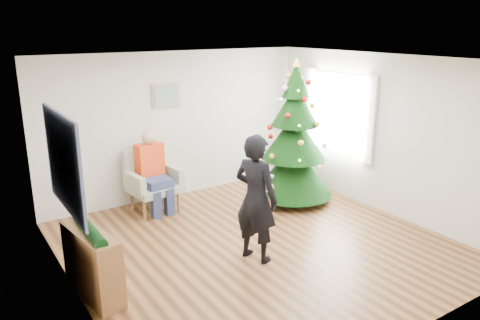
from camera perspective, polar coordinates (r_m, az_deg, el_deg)
floor at (r=6.82m, az=2.11°, el=-10.24°), size 5.00×5.00×0.00m
ceiling at (r=6.12m, az=2.36°, el=12.12°), size 5.00×5.00×0.00m
wall_back at (r=8.44m, az=-7.70°, el=4.22°), size 5.00×0.00×5.00m
wall_front at (r=4.66m, az=20.50°, el=-6.75°), size 5.00×0.00×5.00m
wall_left at (r=5.36m, az=-20.14°, el=-3.73°), size 0.00×5.00×5.00m
wall_right at (r=8.02m, az=16.95°, el=3.01°), size 0.00×5.00×5.00m
window_panel at (r=8.61m, az=11.84°, el=5.61°), size 0.04×1.30×1.40m
curtains at (r=8.59m, az=11.70°, el=5.59°), size 0.05×1.75×1.50m
christmas_tree at (r=8.15m, az=6.62°, el=2.60°), size 1.39×1.39×2.51m
stool at (r=7.51m, az=2.63°, el=-5.21°), size 0.39×0.39×0.58m
laptop at (r=7.40m, az=2.66°, el=-3.09°), size 0.38×0.34×0.03m
armchair at (r=8.03m, az=-10.62°, el=-3.33°), size 0.89×0.83×1.04m
seated_person at (r=7.88m, az=-10.51°, el=-1.28°), size 0.49×0.68×1.36m
standing_man at (r=6.10m, az=1.95°, el=-4.70°), size 0.60×0.73×1.72m
game_controller at (r=6.09m, az=3.55°, el=-1.92°), size 0.08×0.13×0.04m
console at (r=5.73m, az=-17.52°, el=-12.00°), size 0.43×1.03×0.80m
garland at (r=5.55m, az=-17.89°, el=-8.17°), size 0.14×0.90×0.14m
tapestry at (r=5.57m, az=-20.73°, el=-0.33°), size 0.03×1.50×1.15m
framed_picture at (r=8.23m, az=-9.00°, el=7.75°), size 0.52×0.05×0.42m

